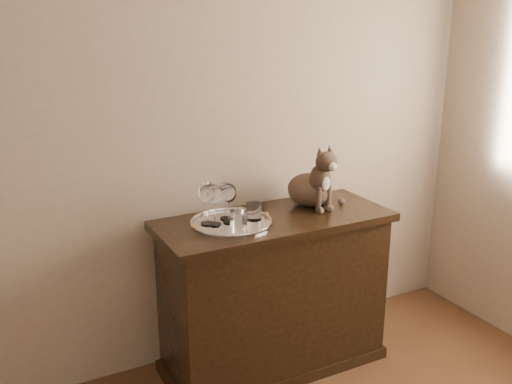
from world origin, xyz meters
The scene contains 10 objects.
wall_back centered at (0.00, 2.25, 1.35)m, with size 4.00×0.10×2.70m, color tan.
sideboard centered at (0.60, 1.94, 0.42)m, with size 1.20×0.50×0.85m, color black, non-canonical shape.
tray centered at (0.37, 1.95, 0.85)m, with size 0.40×0.40×0.01m, color silver.
wine_glass_a centered at (0.26, 1.99, 0.96)m, with size 0.08×0.08×0.21m, color silver, non-canonical shape.
wine_glass_b centered at (0.36, 2.01, 0.95)m, with size 0.07×0.07×0.19m, color silver, non-canonical shape.
wine_glass_c centered at (0.28, 1.96, 0.96)m, with size 0.08×0.08×0.20m, color white, non-canonical shape.
wine_glass_d centered at (0.36, 1.96, 0.96)m, with size 0.07×0.07×0.20m, color white, non-canonical shape.
tumbler_b centered at (0.36, 1.85, 0.90)m, with size 0.08×0.08×0.09m, color silver.
tumbler_c centered at (0.48, 1.94, 0.90)m, with size 0.08×0.08×0.09m, color white.
cat centered at (0.86, 2.02, 1.02)m, with size 0.34×0.32×0.34m, color brown, non-canonical shape.
Camera 1 is at (-0.73, -0.41, 1.81)m, focal length 40.00 mm.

